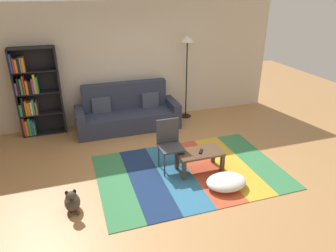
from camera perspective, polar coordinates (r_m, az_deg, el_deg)
The scene contains 11 objects.
ground_plane at distance 5.54m, azimuth 0.52°, elevation -8.00°, with size 14.00×14.00×0.00m, color #B27F4C.
back_wall at distance 7.33m, azimuth -6.01°, elevation 11.46°, with size 6.80×0.10×2.70m, color beige.
rug at distance 5.50m, azimuth 4.07°, elevation -8.32°, with size 3.16×2.13×0.01m.
couch at distance 7.07m, azimuth -7.41°, elevation 2.28°, with size 2.26×0.80×1.00m.
bookshelf at distance 7.08m, azimuth -23.48°, elevation 5.41°, with size 0.90×0.28×1.87m.
coffee_table at distance 5.38m, azimuth 5.82°, elevation -5.36°, with size 0.78×0.43×0.37m.
pouf at distance 5.12m, azimuth 10.63°, elevation -10.02°, with size 0.66×0.51×0.20m, color white.
dog at distance 4.76m, azimuth -17.15°, elevation -13.05°, with size 0.22×0.35×0.40m.
standing_lamp at distance 7.28m, azimuth 3.54°, elevation 13.74°, with size 0.32×0.32×1.96m.
tv_remote at distance 5.34m, azimuth 6.04°, elevation -4.64°, with size 0.04×0.15×0.02m, color black.
folding_chair at distance 5.35m, azimuth 0.25°, elevation -2.68°, with size 0.40×0.40×0.90m.
Camera 1 is at (-1.52, -4.43, 2.96)m, focal length 33.26 mm.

